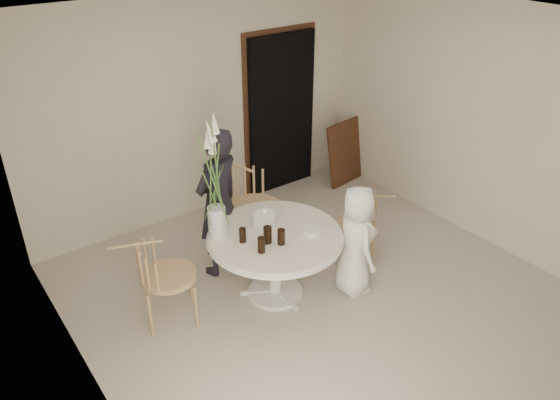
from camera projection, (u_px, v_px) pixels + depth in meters
ground at (317, 293)px, 5.61m from camera, size 4.50×4.50×0.00m
room_shell at (323, 148)px, 4.83m from camera, size 4.50×4.50×4.50m
doorway at (281, 114)px, 7.24m from camera, size 1.00×0.10×2.10m
door_trim at (279, 109)px, 7.24m from camera, size 1.12×0.03×2.22m
table at (275, 243)px, 5.31m from camera, size 1.33×1.33×0.73m
picture_frame at (345, 152)px, 7.65m from camera, size 0.68×0.30×0.87m
chair_far at (246, 195)px, 6.11m from camera, size 0.63×0.67×1.00m
chair_right at (365, 217)px, 5.97m from camera, size 0.59×0.58×0.78m
chair_left at (154, 270)px, 4.98m from camera, size 0.65×0.62×0.91m
girl at (218, 203)px, 5.60m from camera, size 0.69×0.56×1.63m
boy at (356, 241)px, 5.40m from camera, size 0.53×0.66×1.18m
birthday_cake at (264, 219)px, 5.38m from camera, size 0.23×0.23×0.16m
cola_tumbler_a at (261, 245)px, 4.94m from camera, size 0.09×0.09×0.15m
cola_tumbler_b at (281, 237)px, 5.06m from camera, size 0.08×0.08×0.16m
cola_tumbler_c at (243, 235)px, 5.10m from camera, size 0.08×0.08×0.14m
cola_tumbler_d at (268, 235)px, 5.07m from camera, size 0.10×0.10×0.17m
plate_stack at (312, 231)px, 5.25m from camera, size 0.25×0.25×0.05m
flower_vase at (215, 191)px, 4.97m from camera, size 0.17×0.17×1.26m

